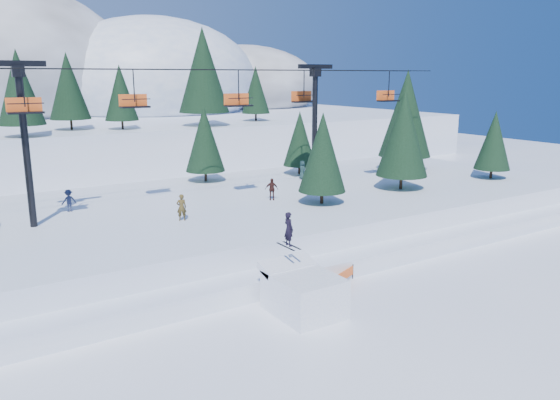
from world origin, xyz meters
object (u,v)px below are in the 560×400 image
chairlift (190,112)px  banner_far (414,250)px  jump_kicker (303,291)px  banner_near (342,277)px

chairlift → banner_far: bearing=-49.9°
jump_kicker → chairlift: 17.40m
chairlift → banner_far: chairlift is taller
jump_kicker → banner_near: bearing=23.7°
banner_near → banner_far: bearing=9.9°
chairlift → banner_far: (10.41, -12.36, -8.78)m
jump_kicker → banner_near: jump_kicker is taller
chairlift → banner_near: 16.52m
banner_near → banner_far: 7.28m
jump_kicker → banner_near: size_ratio=1.89×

